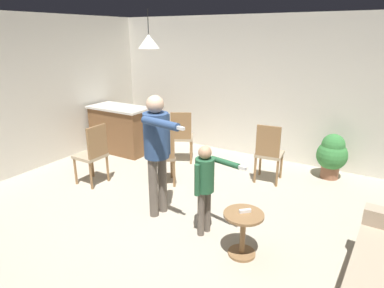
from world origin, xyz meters
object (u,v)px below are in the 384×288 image
dining_chair_by_counter (269,151)px  side_table_by_couch (243,229)px  person_adult (157,143)px  dining_chair_centre_back (182,135)px  kitchen_counter (121,129)px  dining_chair_near_wall (162,153)px  dining_chair_spare (93,152)px  potted_plant_corner (332,154)px  spare_remote_on_table (245,211)px  person_child (205,181)px

dining_chair_by_counter → side_table_by_couch: bearing=-85.3°
dining_chair_by_counter → person_adult: bearing=-124.7°
dining_chair_by_counter → dining_chair_centre_back: (-1.71, 0.04, 0.00)m
kitchen_counter → person_adult: (2.20, -1.65, 0.54)m
dining_chair_near_wall → dining_chair_centre_back: 1.07m
dining_chair_spare → dining_chair_by_counter: bearing=-57.5°
dining_chair_near_wall → potted_plant_corner: size_ratio=1.29×
dining_chair_by_counter → potted_plant_corner: (0.86, 0.73, -0.12)m
potted_plant_corner → dining_chair_by_counter: bearing=-139.6°
dining_chair_by_counter → spare_remote_on_table: dining_chair_by_counter is taller
dining_chair_centre_back → person_child: bearing=-79.5°
dining_chair_near_wall → dining_chair_spare: 1.11m
dining_chair_near_wall → kitchen_counter: bearing=111.3°
dining_chair_near_wall → dining_chair_centre_back: (-0.29, 1.03, 0.00)m
person_child → potted_plant_corner: bearing=169.6°
dining_chair_centre_back → spare_remote_on_table: size_ratio=7.69×
dining_chair_spare → dining_chair_near_wall: bearing=-61.2°
person_child → potted_plant_corner: 2.78m
person_adult → dining_chair_spare: (-1.47, 0.23, -0.47)m
person_child → dining_chair_by_counter: 1.86m
person_adult → dining_chair_centre_back: person_adult is taller
person_child → dining_chair_near_wall: size_ratio=1.14×
kitchen_counter → dining_chair_centre_back: 1.42m
person_adult → dining_chair_spare: person_adult is taller
person_adult → dining_chair_centre_back: (-0.79, 1.79, -0.47)m
dining_chair_by_counter → kitchen_counter: bearing=174.9°
dining_chair_centre_back → potted_plant_corner: (2.57, 0.69, -0.12)m
dining_chair_centre_back → spare_remote_on_table: (2.12, -2.01, -0.01)m
dining_chair_spare → potted_plant_corner: 3.96m
side_table_by_couch → dining_chair_spare: size_ratio=0.52×
potted_plant_corner → spare_remote_on_table: potted_plant_corner is taller
potted_plant_corner → dining_chair_centre_back: bearing=-165.0°
dining_chair_by_counter → spare_remote_on_table: size_ratio=7.69×
dining_chair_spare → dining_chair_centre_back: bearing=-23.5°
kitchen_counter → dining_chair_centre_back: dining_chair_centre_back is taller
dining_chair_spare → spare_remote_on_table: size_ratio=7.69×
dining_chair_near_wall → dining_chair_centre_back: size_ratio=1.00×
kitchen_counter → spare_remote_on_table: bearing=-28.0°
dining_chair_by_counter → potted_plant_corner: 1.14m
kitchen_counter → dining_chair_by_counter: size_ratio=1.26×
potted_plant_corner → kitchen_counter: bearing=-168.2°
dining_chair_by_counter → dining_chair_centre_back: same height
person_child → dining_chair_spare: bearing=-87.1°
kitchen_counter → dining_chair_by_counter: (3.12, 0.10, 0.07)m
person_adult → kitchen_counter: bearing=-118.1°
kitchen_counter → person_child: (2.96, -1.75, 0.23)m
dining_chair_by_counter → dining_chair_spare: 2.84m
side_table_by_couch → person_adult: bearing=169.4°
potted_plant_corner → person_child: bearing=-111.6°
dining_chair_by_counter → potted_plant_corner: bearing=33.6°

